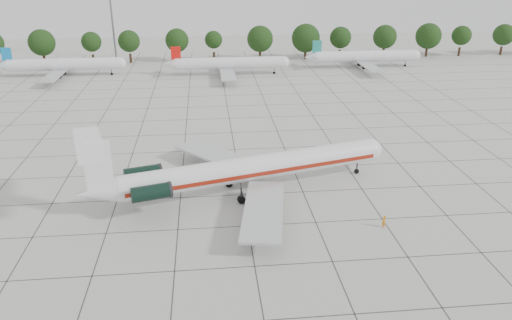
# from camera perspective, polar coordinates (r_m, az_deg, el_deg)

# --- Properties ---
(ground) EXTENTS (260.00, 260.00, 0.00)m
(ground) POSITION_cam_1_polar(r_m,az_deg,el_deg) (65.06, -1.56, -3.99)
(ground) COLOR beige
(ground) RESTS_ON ground
(apron_joints) EXTENTS (170.00, 170.00, 0.02)m
(apron_joints) POSITION_cam_1_polar(r_m,az_deg,el_deg) (78.69, -2.41, 0.95)
(apron_joints) COLOR #383838
(apron_joints) RESTS_ON ground
(main_airliner) EXTENTS (40.51, 31.19, 9.65)m
(main_airliner) POSITION_cam_1_polar(r_m,az_deg,el_deg) (63.84, -1.96, -1.15)
(main_airliner) COLOR silver
(main_airliner) RESTS_ON ground
(ground_crew) EXTENTS (0.68, 0.62, 1.57)m
(ground_crew) POSITION_cam_1_polar(r_m,az_deg,el_deg) (59.22, 14.39, -6.82)
(ground_crew) COLOR orange
(ground_crew) RESTS_ON ground
(bg_airliner_b) EXTENTS (28.24, 27.20, 7.40)m
(bg_airliner_b) POSITION_cam_1_polar(r_m,az_deg,el_deg) (135.36, -21.11, 10.12)
(bg_airliner_b) COLOR silver
(bg_airliner_b) RESTS_ON ground
(bg_airliner_c) EXTENTS (28.24, 27.20, 7.40)m
(bg_airliner_c) POSITION_cam_1_polar(r_m,az_deg,el_deg) (128.11, -3.04, 10.95)
(bg_airliner_c) COLOR silver
(bg_airliner_c) RESTS_ON ground
(bg_airliner_d) EXTENTS (28.24, 27.20, 7.40)m
(bg_airliner_d) POSITION_cam_1_polar(r_m,az_deg,el_deg) (139.70, 12.36, 11.47)
(bg_airliner_d) COLOR silver
(bg_airliner_d) RESTS_ON ground
(tree_line) EXTENTS (249.86, 8.44, 10.22)m
(tree_line) POSITION_cam_1_polar(r_m,az_deg,el_deg) (144.97, -9.01, 13.35)
(tree_line) COLOR #332114
(tree_line) RESTS_ON ground
(floodlight_mast) EXTENTS (1.60, 1.60, 25.45)m
(floodlight_mast) POSITION_cam_1_polar(r_m,az_deg,el_deg) (152.82, -16.25, 16.38)
(floodlight_mast) COLOR slate
(floodlight_mast) RESTS_ON ground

